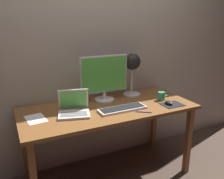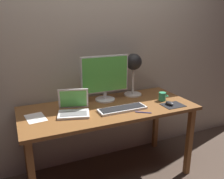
% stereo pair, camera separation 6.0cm
% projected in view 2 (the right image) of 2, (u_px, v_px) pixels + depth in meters
% --- Properties ---
extents(ground_plane, '(4.80, 4.80, 0.00)m').
position_uv_depth(ground_plane, '(109.00, 175.00, 2.39)').
color(ground_plane, '#47382D').
rests_on(ground_plane, ground).
extents(back_wall, '(4.80, 0.06, 2.60)m').
position_uv_depth(back_wall, '(93.00, 42.00, 2.36)').
color(back_wall, '#B2A893').
rests_on(back_wall, ground).
extents(desk, '(1.60, 0.70, 0.74)m').
position_uv_depth(desk, '(109.00, 115.00, 2.20)').
color(desk, brown).
rests_on(desk, ground).
extents(monitor, '(0.48, 0.20, 0.45)m').
position_uv_depth(monitor, '(105.00, 77.00, 2.28)').
color(monitor, silver).
rests_on(monitor, desk).
extents(keyboard_main, '(0.44, 0.15, 0.03)m').
position_uv_depth(keyboard_main, '(122.00, 109.00, 2.10)').
color(keyboard_main, silver).
rests_on(keyboard_main, desk).
extents(laptop, '(0.31, 0.29, 0.20)m').
position_uv_depth(laptop, '(74.00, 107.00, 2.02)').
color(laptop, silver).
rests_on(laptop, desk).
extents(desk_lamp, '(0.19, 0.19, 0.44)m').
position_uv_depth(desk_lamp, '(133.00, 66.00, 2.42)').
color(desk_lamp, beige).
rests_on(desk_lamp, desk).
extents(mousepad, '(0.20, 0.16, 0.00)m').
position_uv_depth(mousepad, '(173.00, 105.00, 2.21)').
color(mousepad, black).
rests_on(mousepad, desk).
extents(mouse, '(0.06, 0.10, 0.03)m').
position_uv_depth(mouse, '(170.00, 103.00, 2.21)').
color(mouse, '#28282B').
rests_on(mouse, mousepad).
extents(coffee_mug, '(0.11, 0.07, 0.08)m').
position_uv_depth(coffee_mug, '(162.00, 96.00, 2.33)').
color(coffee_mug, '#339966').
rests_on(coffee_mug, desk).
extents(paper_sheet_near_mouse, '(0.17, 0.23, 0.00)m').
position_uv_depth(paper_sheet_near_mouse, '(36.00, 118.00, 1.93)').
color(paper_sheet_near_mouse, white).
rests_on(paper_sheet_near_mouse, desk).
extents(pen, '(0.12, 0.09, 0.01)m').
position_uv_depth(pen, '(143.00, 112.00, 2.04)').
color(pen, '#2633A5').
rests_on(pen, desk).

